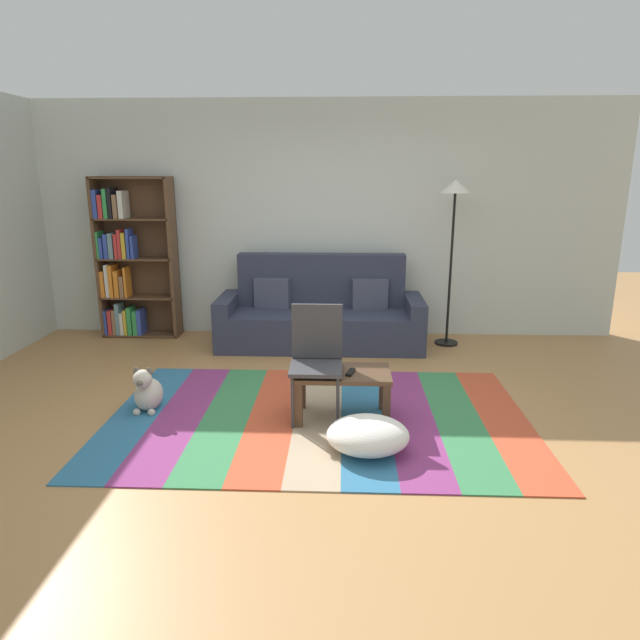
# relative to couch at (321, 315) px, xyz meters

# --- Properties ---
(ground_plane) EXTENTS (14.00, 14.00, 0.00)m
(ground_plane) POSITION_rel_couch_xyz_m (0.05, -2.02, -0.34)
(ground_plane) COLOR #B27F4C
(back_wall) EXTENTS (6.80, 0.10, 2.70)m
(back_wall) POSITION_rel_couch_xyz_m (0.05, 0.53, 1.01)
(back_wall) COLOR silver
(back_wall) RESTS_ON ground_plane
(rug) EXTENTS (3.30, 2.14, 0.01)m
(rug) POSITION_rel_couch_xyz_m (0.06, -1.98, -0.33)
(rug) COLOR teal
(rug) RESTS_ON ground_plane
(couch) EXTENTS (2.26, 0.80, 1.00)m
(couch) POSITION_rel_couch_xyz_m (0.00, 0.00, 0.00)
(couch) COLOR #2D3347
(couch) RESTS_ON ground_plane
(bookshelf) EXTENTS (0.90, 0.28, 1.85)m
(bookshelf) POSITION_rel_couch_xyz_m (-2.26, 0.28, 0.54)
(bookshelf) COLOR brown
(bookshelf) RESTS_ON ground_plane
(coffee_table) EXTENTS (0.75, 0.44, 0.39)m
(coffee_table) POSITION_rel_couch_xyz_m (0.25, -1.98, -0.02)
(coffee_table) COLOR #513826
(coffee_table) RESTS_ON rug
(pouf) EXTENTS (0.58, 0.50, 0.24)m
(pouf) POSITION_rel_couch_xyz_m (0.43, -2.52, -0.21)
(pouf) COLOR white
(pouf) RESTS_ON rug
(dog) EXTENTS (0.22, 0.35, 0.40)m
(dog) POSITION_rel_couch_xyz_m (-1.34, -1.89, -0.18)
(dog) COLOR beige
(dog) RESTS_ON ground_plane
(standing_lamp) EXTENTS (0.32, 0.32, 1.82)m
(standing_lamp) POSITION_rel_couch_xyz_m (1.44, 0.07, 1.18)
(standing_lamp) COLOR black
(standing_lamp) RESTS_ON ground_plane
(tv_remote) EXTENTS (0.08, 0.16, 0.02)m
(tv_remote) POSITION_rel_couch_xyz_m (0.31, -2.02, 0.07)
(tv_remote) COLOR black
(tv_remote) RESTS_ON coffee_table
(folding_chair) EXTENTS (0.40, 0.40, 0.90)m
(folding_chair) POSITION_rel_couch_xyz_m (0.05, -1.94, 0.20)
(folding_chair) COLOR #38383D
(folding_chair) RESTS_ON ground_plane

